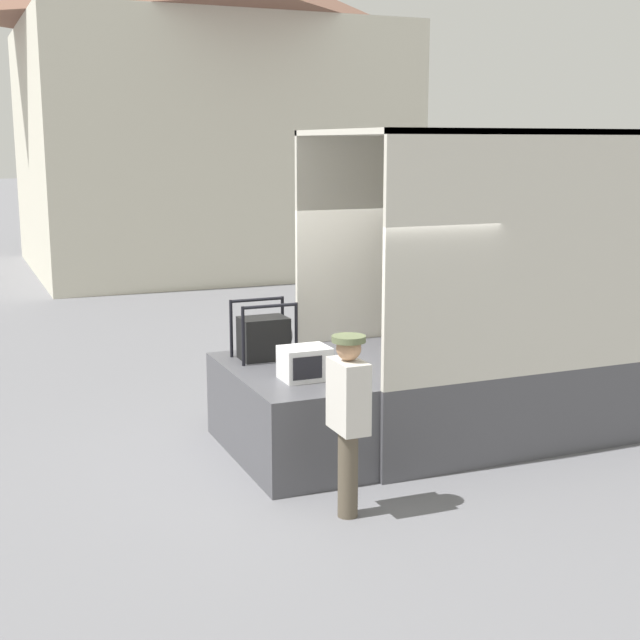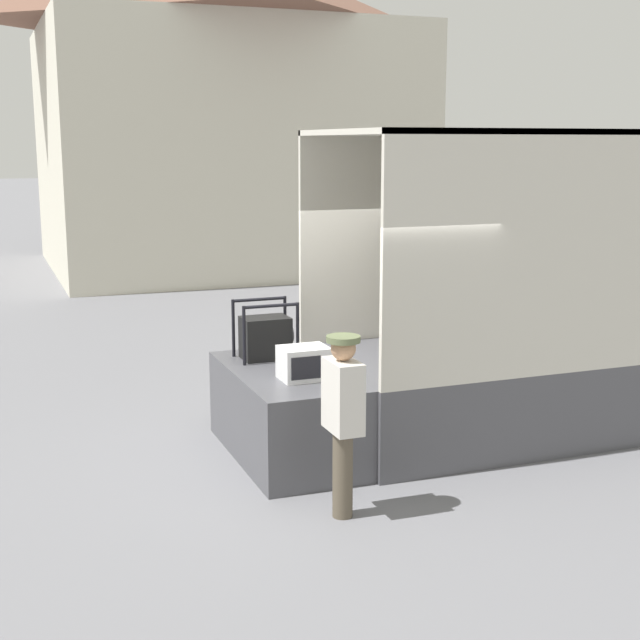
{
  "view_description": "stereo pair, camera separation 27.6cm",
  "coord_description": "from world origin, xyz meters",
  "px_view_note": "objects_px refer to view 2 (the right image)",
  "views": [
    {
      "loc": [
        -3.71,
        -8.44,
        3.26
      ],
      "look_at": [
        -0.26,
        -0.2,
        1.48
      ],
      "focal_mm": 50.0,
      "sensor_mm": 36.0,
      "label": 1
    },
    {
      "loc": [
        -3.46,
        -8.54,
        3.26
      ],
      "look_at": [
        -0.26,
        -0.2,
        1.48
      ],
      "focal_mm": 50.0,
      "sensor_mm": 36.0,
      "label": 2
    }
  ],
  "objects_px": {
    "microwave": "(304,363)",
    "worker_person": "(343,408)",
    "portable_generator": "(267,337)",
    "box_truck": "(604,336)"
  },
  "relations": [
    {
      "from": "portable_generator",
      "to": "worker_person",
      "type": "relative_size",
      "value": 0.39
    },
    {
      "from": "microwave",
      "to": "box_truck",
      "type": "bearing_deg",
      "value": 5.82
    },
    {
      "from": "portable_generator",
      "to": "microwave",
      "type": "bearing_deg",
      "value": -85.43
    },
    {
      "from": "microwave",
      "to": "portable_generator",
      "type": "relative_size",
      "value": 0.74
    },
    {
      "from": "microwave",
      "to": "worker_person",
      "type": "bearing_deg",
      "value": -94.56
    },
    {
      "from": "box_truck",
      "to": "worker_person",
      "type": "height_order",
      "value": "box_truck"
    },
    {
      "from": "microwave",
      "to": "worker_person",
      "type": "height_order",
      "value": "worker_person"
    },
    {
      "from": "portable_generator",
      "to": "worker_person",
      "type": "height_order",
      "value": "worker_person"
    },
    {
      "from": "microwave",
      "to": "worker_person",
      "type": "distance_m",
      "value": 1.28
    },
    {
      "from": "microwave",
      "to": "portable_generator",
      "type": "distance_m",
      "value": 0.99
    }
  ]
}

